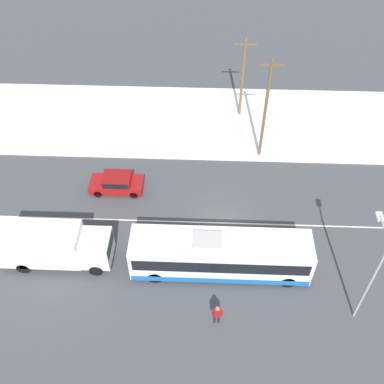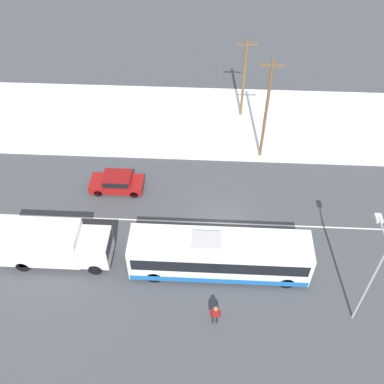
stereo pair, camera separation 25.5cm
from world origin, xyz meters
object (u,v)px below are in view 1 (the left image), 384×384
object	(u,v)px
utility_pole_roadside	(265,109)
streetlamp	(373,267)
box_truck	(52,245)
pedestrian_at_stop	(217,313)
city_bus	(220,255)
utility_pole_snowlot	(242,77)
sedan_car	(117,182)

from	to	relation	value
utility_pole_roadside	streetlamp	bearing A→B (deg)	-71.23
box_truck	streetlamp	size ratio (longest dim) A/B	1.03
box_truck	pedestrian_at_stop	distance (m)	11.59
city_bus	pedestrian_at_stop	size ratio (longest dim) A/B	6.55
pedestrian_at_stop	streetlamp	xyz separation A→B (m)	(8.40, 1.21, 3.47)
box_truck	streetlamp	bearing A→B (deg)	-8.74
utility_pole_roadside	utility_pole_snowlot	xyz separation A→B (m)	(-1.48, 5.67, -0.72)
sedan_car	streetlamp	distance (m)	19.19
box_truck	streetlamp	xyz separation A→B (m)	(19.20, -2.95, 2.88)
city_bus	utility_pole_roadside	xyz separation A→B (m)	(3.38, 11.58, 3.15)
city_bus	pedestrian_at_stop	bearing A→B (deg)	-92.61
streetlamp	utility_pole_roadside	bearing A→B (deg)	108.77
box_truck	utility_pole_roadside	xyz separation A→B (m)	(14.36, 11.29, 3.02)
streetlamp	pedestrian_at_stop	bearing A→B (deg)	-171.78
box_truck	sedan_car	xyz separation A→B (m)	(3.09, 6.78, -0.87)
city_bus	box_truck	world-z (taller)	city_bus
utility_pole_roadside	pedestrian_at_stop	bearing A→B (deg)	-102.96
streetlamp	utility_pole_roadside	world-z (taller)	utility_pole_roadside
city_bus	sedan_car	xyz separation A→B (m)	(-7.89, 7.07, -0.74)
city_bus	pedestrian_at_stop	world-z (taller)	city_bus
pedestrian_at_stop	sedan_car	bearing A→B (deg)	125.17
box_truck	pedestrian_at_stop	xyz separation A→B (m)	(10.80, -4.16, -0.59)
utility_pole_snowlot	utility_pole_roadside	bearing A→B (deg)	-75.40
box_truck	sedan_car	bearing A→B (deg)	65.51
pedestrian_at_stop	utility_pole_snowlot	size ratio (longest dim) A/B	0.23
pedestrian_at_stop	box_truck	bearing A→B (deg)	158.92
sedan_car	pedestrian_at_stop	world-z (taller)	pedestrian_at_stop
pedestrian_at_stop	city_bus	bearing A→B (deg)	87.39
box_truck	utility_pole_snowlot	size ratio (longest dim) A/B	0.98
sedan_car	box_truck	bearing A→B (deg)	65.51
city_bus	utility_pole_snowlot	size ratio (longest dim) A/B	1.52
sedan_car	utility_pole_roadside	bearing A→B (deg)	-158.20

